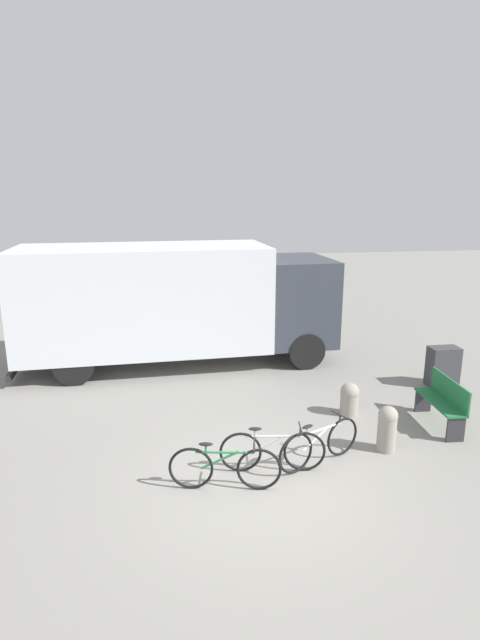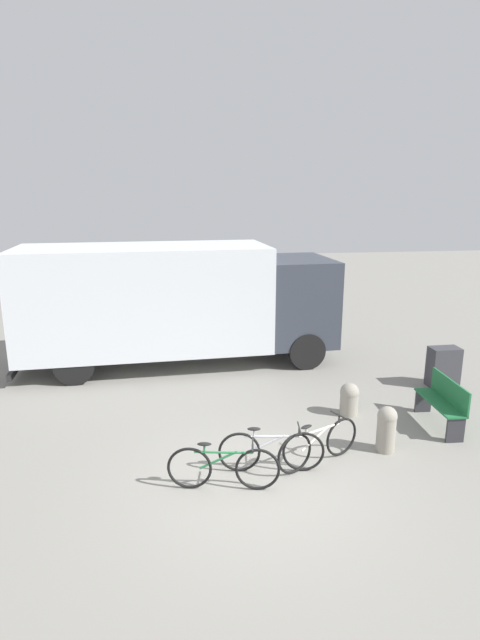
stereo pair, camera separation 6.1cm
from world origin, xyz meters
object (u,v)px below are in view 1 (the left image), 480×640
bollard_far_bench (349,398)px  bicycle_near (225,467)px  delivery_truck (174,299)px  park_bench (443,401)px  bicycle_far (320,444)px  bicycle_middle (272,451)px  bollard_near_bench (387,427)px  utility_box (443,367)px

bollard_far_bench → bicycle_near: bearing=-141.4°
delivery_truck → bicycle_near: bearing=-87.2°
park_bench → bicycle_near: (-4.51, -1.53, -0.15)m
bicycle_far → bollard_far_bench: size_ratio=2.34×
delivery_truck → bicycle_middle: (1.41, -5.74, -1.39)m
park_bench → bollard_far_bench: size_ratio=2.11×
bollard_near_bench → bollard_far_bench: 1.54m
bollard_near_bench → utility_box: 3.79m
bicycle_near → delivery_truck: bearing=105.7°
bicycle_far → delivery_truck: bearing=86.9°
bollard_far_bench → bicycle_middle: bearing=-137.1°
bollard_near_bench → utility_box: (2.65, 2.72, 0.02)m
bicycle_near → bicycle_middle: same height
delivery_truck → bicycle_far: bearing=-70.7°
bicycle_far → bollard_far_bench: bicycle_far is taller
bicycle_far → bollard_far_bench: (1.21, 1.79, -0.01)m
bicycle_middle → utility_box: 5.71m
bollard_near_bench → bollard_far_bench: bearing=94.2°
bicycle_near → bicycle_middle: size_ratio=0.99×
delivery_truck → bicycle_near: size_ratio=4.81×
bicycle_middle → bollard_far_bench: size_ratio=2.53×
bollard_far_bench → utility_box: (2.76, 1.18, 0.12)m
bicycle_near → bollard_far_bench: size_ratio=2.52×
bicycle_middle → bicycle_far: 0.85m
bicycle_near → bollard_near_bench: bollard_near_bench is taller
park_bench → bollard_near_bench: bearing=120.0°
delivery_truck → utility_box: (6.21, -2.65, -1.28)m
bicycle_middle → utility_box: size_ratio=1.82×
bicycle_near → bollard_far_bench: bearing=48.9°
park_bench → bollard_far_bench: (-1.62, 0.77, -0.16)m
bicycle_middle → utility_box: utility_box is taller
bollard_near_bench → utility_box: size_ratio=0.88×
bicycle_near → bicycle_middle: (0.84, 0.40, 0.00)m
bicycle_near → bicycle_far: 1.75m
bollard_near_bench → bollard_far_bench: (-0.11, 1.53, -0.10)m
bollard_far_bench → bicycle_far: bearing=-123.9°
park_bench → bicycle_middle: (-3.67, -1.13, -0.15)m
delivery_truck → bicycle_far: size_ratio=5.18×
utility_box → bicycle_middle: bearing=-147.3°
bicycle_far → utility_box: utility_box is taller
delivery_truck → bicycle_middle: 6.07m
bollard_near_bench → delivery_truck: bearing=123.6°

